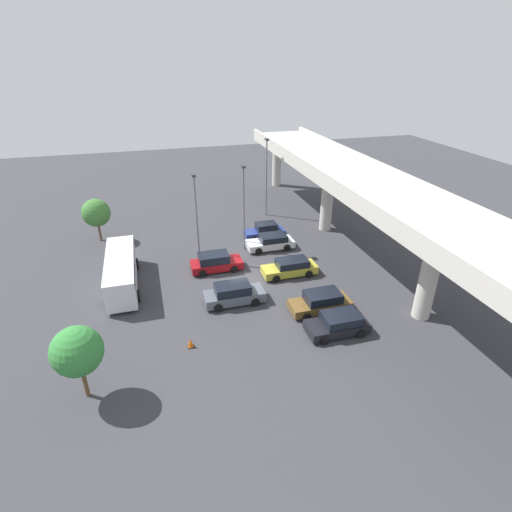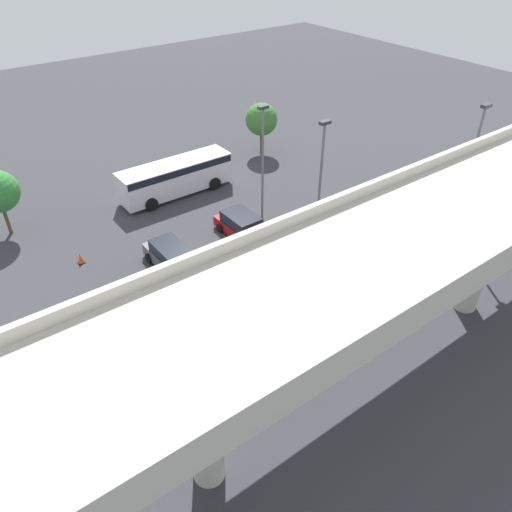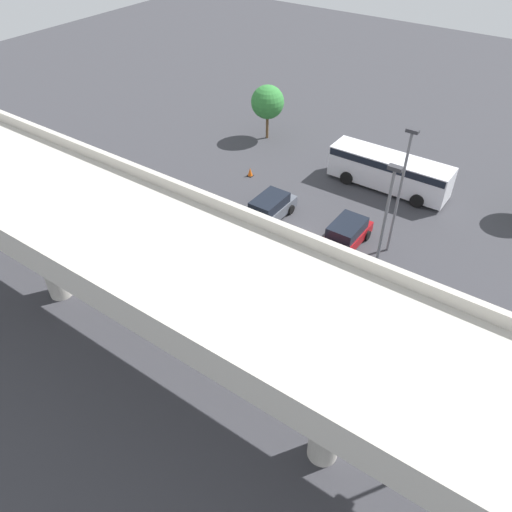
# 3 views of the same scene
# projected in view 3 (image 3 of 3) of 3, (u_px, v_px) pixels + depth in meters

# --- Properties ---
(ground_plane) EXTENTS (110.49, 110.49, 0.00)m
(ground_plane) POSITION_uv_depth(u_px,v_px,m) (294.00, 244.00, 32.53)
(ground_plane) COLOR #38383D
(highway_overpass) EXTENTS (52.85, 6.95, 8.27)m
(highway_overpass) POSITION_uv_depth(u_px,v_px,m) (155.00, 256.00, 20.76)
(highway_overpass) COLOR #BCB7AD
(highway_overpass) RESTS_ON ground_plane
(parked_car_0) EXTENTS (1.99, 4.30, 1.59)m
(parked_car_0) POSITION_uv_depth(u_px,v_px,m) (387.00, 336.00, 25.46)
(parked_car_0) COLOR navy
(parked_car_0) RESTS_ON ground_plane
(parked_car_1) EXTENTS (2.25, 4.75, 1.45)m
(parked_car_1) POSITION_uv_depth(u_px,v_px,m) (340.00, 311.00, 26.84)
(parked_car_1) COLOR silver
(parked_car_1) RESTS_ON ground_plane
(parked_car_2) EXTENTS (2.17, 4.62, 1.63)m
(parked_car_2) POSITION_uv_depth(u_px,v_px,m) (345.00, 235.00, 31.99)
(parked_car_2) COLOR maroon
(parked_car_2) RESTS_ON ground_plane
(parked_car_3) EXTENTS (2.05, 4.88, 1.48)m
(parked_car_3) POSITION_uv_depth(u_px,v_px,m) (255.00, 272.00, 29.29)
(parked_car_3) COLOR gold
(parked_car_3) RESTS_ON ground_plane
(parked_car_4) EXTENTS (2.08, 4.74, 1.67)m
(parked_car_4) POSITION_uv_depth(u_px,v_px,m) (269.00, 209.00, 34.24)
(parked_car_4) COLOR #515660
(parked_car_4) RESTS_ON ground_plane
(parked_car_5) EXTENTS (2.18, 4.72, 1.54)m
(parked_car_5) POSITION_uv_depth(u_px,v_px,m) (177.00, 240.00, 31.62)
(parked_car_5) COLOR brown
(parked_car_5) RESTS_ON ground_plane
(parked_car_6) EXTENTS (2.26, 4.39, 1.46)m
(parked_car_6) POSITION_uv_depth(u_px,v_px,m) (145.00, 226.00, 32.84)
(parked_car_6) COLOR black
(parked_car_6) RESTS_ON ground_plane
(shuttle_bus) EXTENTS (9.01, 2.63, 2.63)m
(shuttle_bus) POSITION_uv_depth(u_px,v_px,m) (389.00, 170.00, 36.87)
(shuttle_bus) COLOR silver
(shuttle_bus) RESTS_ON ground_plane
(lamp_post_mid_lot) EXTENTS (0.70, 0.35, 8.32)m
(lamp_post_mid_lot) POSITION_uv_depth(u_px,v_px,m) (401.00, 185.00, 28.97)
(lamp_post_mid_lot) COLOR slate
(lamp_post_mid_lot) RESTS_ON ground_plane
(lamp_post_by_overpass) EXTENTS (0.70, 0.35, 8.52)m
(lamp_post_by_overpass) POSITION_uv_depth(u_px,v_px,m) (383.00, 228.00, 25.52)
(lamp_post_by_overpass) COLOR slate
(lamp_post_by_overpass) RESTS_ON ground_plane
(tree_front_centre) EXTENTS (2.83, 2.83, 4.70)m
(tree_front_centre) POSITION_uv_depth(u_px,v_px,m) (268.00, 102.00, 42.34)
(tree_front_centre) COLOR brown
(tree_front_centre) RESTS_ON ground_plane
(traffic_cone) EXTENTS (0.44, 0.44, 0.70)m
(traffic_cone) POSITION_uv_depth(u_px,v_px,m) (250.00, 172.00, 39.05)
(traffic_cone) COLOR black
(traffic_cone) RESTS_ON ground_plane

